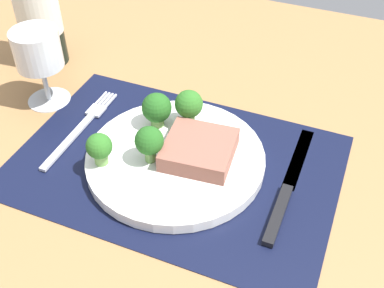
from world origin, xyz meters
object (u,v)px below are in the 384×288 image
object	(u,v)px
plate	(176,159)
wine_bottle	(36,3)
steak	(199,150)
fork	(81,127)
wine_glass	(38,54)
knife	(287,190)

from	to	relation	value
plate	wine_bottle	distance (cm)	37.41
steak	fork	xyz separation A→B (cm)	(-19.41, 0.51, -2.63)
steak	wine_glass	world-z (taller)	wine_glass
fork	knife	world-z (taller)	knife
fork	wine_bottle	world-z (taller)	wine_bottle
fork	wine_bottle	bearing A→B (deg)	134.70
steak	knife	size ratio (longest dim) A/B	0.40
knife	wine_bottle	size ratio (longest dim) A/B	0.76
knife	wine_bottle	xyz separation A→B (cm)	(-47.96, 15.50, 10.48)
knife	wine_glass	xyz separation A→B (cm)	(-40.80, 5.37, 8.18)
fork	wine_glass	xyz separation A→B (cm)	(-8.88, 4.48, 8.23)
steak	wine_glass	bearing A→B (deg)	169.99
fork	knife	bearing A→B (deg)	-4.56
steak	wine_glass	size ratio (longest dim) A/B	0.73
plate	wine_bottle	size ratio (longest dim) A/B	0.82
plate	fork	world-z (taller)	plate
fork	wine_glass	world-z (taller)	wine_glass
knife	fork	bearing A→B (deg)	-179.03
plate	wine_bottle	xyz separation A→B (cm)	(-32.29, 16.03, 9.98)
plate	steak	xyz separation A→B (cm)	(3.16, 0.91, 2.08)
plate	steak	distance (cm)	3.89
knife	wine_bottle	world-z (taller)	wine_bottle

